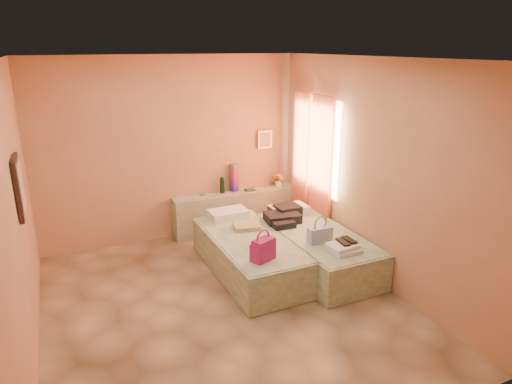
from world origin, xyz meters
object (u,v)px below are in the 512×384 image
green_book (250,190)px  blue_handbag (320,235)px  bed_right (316,249)px  magenta_handbag (263,249)px  headboard_ledge (236,211)px  towel_stack (345,248)px  flower_vase (279,179)px  bed_left (250,255)px  water_bottle (222,185)px

green_book → blue_handbag: bearing=-88.1°
bed_right → green_book: green_book is taller
bed_right → magenta_handbag: size_ratio=6.84×
headboard_ledge → bed_right: size_ratio=1.02×
green_book → towel_stack: 2.33m
green_book → flower_vase: flower_vase is taller
bed_left → water_bottle: bearing=82.7°
flower_vase → magenta_handbag: bearing=-121.1°
flower_vase → blue_handbag: (-0.39, -1.95, -0.18)m
bed_left → green_book: (0.62, 1.44, 0.41)m
magenta_handbag → towel_stack: bearing=-35.5°
bed_right → blue_handbag: 0.47m
green_book → magenta_handbag: 2.22m
bed_right → magenta_handbag: (-1.01, -0.45, 0.39)m
headboard_ledge → green_book: bearing=-3.6°
bed_left → magenta_handbag: 0.77m
water_bottle → flower_vase: 0.99m
bed_right → green_book: bearing=98.6°
bed_left → flower_vase: bearing=50.5°
flower_vase → blue_handbag: 1.99m
blue_handbag → water_bottle: bearing=107.4°
headboard_ledge → flower_vase: 0.91m
green_book → magenta_handbag: magenta_handbag is taller
headboard_ledge → magenta_handbag: (-0.49, -2.11, 0.31)m
green_book → blue_handbag: (0.15, -1.93, -0.06)m
blue_handbag → bed_right: bearing=66.0°
blue_handbag → flower_vase: bearing=79.4°
magenta_handbag → green_book: bearing=47.3°
headboard_ledge → bed_right: bearing=-72.5°
headboard_ledge → bed_left: (-0.38, -1.46, -0.08)m
bed_right → blue_handbag: (-0.13, -0.28, 0.35)m
flower_vase → towel_stack: flower_vase is taller
bed_right → water_bottle: water_bottle is taller
headboard_ledge → magenta_handbag: bearing=-103.1°
blue_handbag → magenta_handbag: bearing=-168.8°
water_bottle → green_book: water_bottle is taller
bed_left → bed_right: 0.92m
bed_right → green_book: 1.72m
bed_right → green_book: (-0.28, 1.65, 0.41)m
bed_right → headboard_ledge: bearing=106.6°
water_bottle → flower_vase: size_ratio=0.97×
bed_left → magenta_handbag: size_ratio=6.84×
flower_vase → blue_handbag: flower_vase is taller
flower_vase → green_book: bearing=-178.5°
flower_vase → blue_handbag: size_ratio=0.85×
water_bottle → blue_handbag: bearing=-73.3°
magenta_handbag → towel_stack: 1.03m
bed_right → blue_handbag: bearing=-115.6°
magenta_handbag → blue_handbag: magenta_handbag is taller
green_book → headboard_ledge: bearing=174.0°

